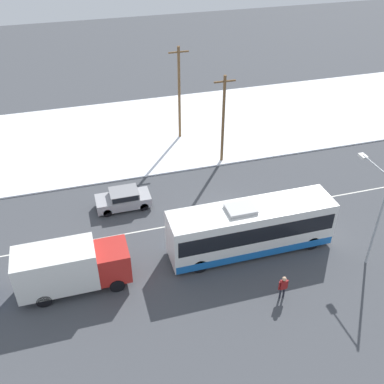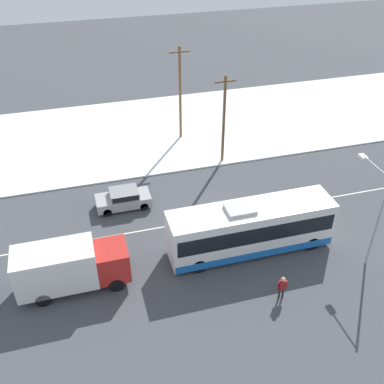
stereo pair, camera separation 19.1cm
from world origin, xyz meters
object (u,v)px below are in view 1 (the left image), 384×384
at_px(box_truck, 70,267).
at_px(utility_pole_snowlot, 179,93).
at_px(city_bus, 251,228).
at_px(sedan_car, 124,198).
at_px(streetlamp, 375,203).
at_px(utility_pole_roadside, 223,119).
at_px(pedestrian_at_stop, 283,285).

height_order(box_truck, utility_pole_snowlot, utility_pole_snowlot).
xyz_separation_m(city_bus, sedan_car, (-7.26, 6.94, -0.96)).
bearing_deg(utility_pole_snowlot, box_truck, -123.35).
xyz_separation_m(box_truck, streetlamp, (18.20, -2.35, 2.61)).
bearing_deg(box_truck, sedan_car, 59.87).
height_order(utility_pole_roadside, utility_pole_snowlot, utility_pole_snowlot).
relative_size(streetlamp, utility_pole_snowlot, 0.76).
relative_size(box_truck, utility_pole_roadside, 0.84).
relative_size(pedestrian_at_stop, utility_pole_roadside, 0.21).
height_order(sedan_car, utility_pole_snowlot, utility_pole_snowlot).
relative_size(sedan_car, utility_pole_roadside, 0.52).
distance_m(city_bus, utility_pole_snowlot, 16.80).
xyz_separation_m(box_truck, utility_pole_roadside, (13.44, 11.57, 2.39)).
relative_size(sedan_car, streetlamp, 0.61).
bearing_deg(city_bus, utility_pole_snowlot, 91.27).
bearing_deg(streetlamp, sedan_car, 145.62).
xyz_separation_m(pedestrian_at_stop, utility_pole_roadside, (1.77, 15.80, 3.05)).
xyz_separation_m(box_truck, pedestrian_at_stop, (11.68, -4.23, -0.66)).
bearing_deg(utility_pole_roadside, pedestrian_at_stop, -96.38).
distance_m(pedestrian_at_stop, streetlamp, 7.53).
bearing_deg(utility_pole_snowlot, pedestrian_at_stop, -88.39).
distance_m(pedestrian_at_stop, utility_pole_snowlot, 21.38).
xyz_separation_m(streetlamp, utility_pole_roadside, (-4.75, 13.92, -0.22)).
distance_m(box_truck, utility_pole_snowlot, 20.37).
bearing_deg(box_truck, utility_pole_roadside, 40.71).
bearing_deg(utility_pole_roadside, utility_pole_snowlot, 114.07).
height_order(streetlamp, utility_pole_roadside, utility_pole_roadside).
relative_size(city_bus, utility_pole_snowlot, 1.24).
bearing_deg(utility_pole_roadside, box_truck, -139.29).
bearing_deg(utility_pole_snowlot, streetlamp, -69.67).
relative_size(sedan_car, pedestrian_at_stop, 2.41).
bearing_deg(sedan_car, streetlamp, 145.62).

